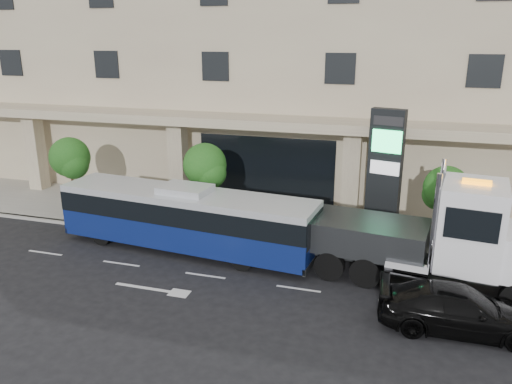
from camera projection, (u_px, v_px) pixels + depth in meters
The scene contains 11 objects.
ground at pixel (218, 261), 22.33m from camera, with size 120.00×120.00×0.00m, color black.
sidewalk at pixel (251, 221), 26.87m from camera, with size 120.00×6.00×0.15m, color gray.
curb at pixel (233, 242), 24.13m from camera, with size 120.00×0.30×0.15m, color gray.
convention_center at pixel (297, 31), 33.45m from camera, with size 60.00×17.60×20.00m.
tree_left at pixel (70, 160), 27.42m from camera, with size 2.27×2.20×4.22m.
tree_mid at pixel (205, 168), 25.18m from camera, with size 2.28×2.20×4.38m.
tree_right at pixel (446, 192), 22.09m from camera, with size 2.10×2.00×4.04m.
city_bus at pixel (186, 217), 23.10m from camera, with size 12.50×3.75×3.12m.
tow_truck at pixel (442, 239), 19.46m from camera, with size 11.00×3.81×4.98m.
black_sedan at pixel (459, 309), 16.89m from camera, with size 2.16×5.32×1.54m, color black.
signage_pylon at pixel (384, 174), 23.71m from camera, with size 1.66×0.92×6.31m.
Camera 1 is at (7.50, -19.04, 9.60)m, focal length 35.00 mm.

